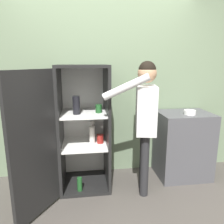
{
  "coord_description": "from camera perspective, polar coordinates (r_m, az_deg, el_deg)",
  "views": [
    {
      "loc": [
        -0.28,
        -2.09,
        1.61
      ],
      "look_at": [
        0.1,
        0.61,
        0.99
      ],
      "focal_mm": 35.0,
      "sensor_mm": 36.0,
      "label": 1
    }
  ],
  "objects": [
    {
      "name": "refrigerator",
      "position": [
        2.76,
        -9.59,
        -4.63
      ],
      "size": [
        1.0,
        1.16,
        1.58
      ],
      "color": "black",
      "rests_on": "ground_plane"
    },
    {
      "name": "person",
      "position": [
        2.6,
        8.63,
        0.1
      ],
      "size": [
        0.69,
        0.52,
        1.63
      ],
      "color": "#262628",
      "rests_on": "ground_plane"
    },
    {
      "name": "counter",
      "position": [
        3.29,
        18.01,
        -8.14
      ],
      "size": [
        0.71,
        0.55,
        0.93
      ],
      "color": "#4C4C51",
      "rests_on": "ground_plane"
    },
    {
      "name": "bowl",
      "position": [
        3.06,
        19.66,
        -0.09
      ],
      "size": [
        0.15,
        0.15,
        0.06
      ],
      "color": "white",
      "rests_on": "counter"
    },
    {
      "name": "ground_plane",
      "position": [
        2.66,
        -0.26,
        -24.43
      ],
      "size": [
        12.0,
        12.0,
        0.0
      ],
      "primitive_type": "plane",
      "color": "#4C4742"
    },
    {
      "name": "wall_back",
      "position": [
        3.1,
        -2.72,
        6.68
      ],
      "size": [
        7.0,
        0.06,
        2.55
      ],
      "color": "gray",
      "rests_on": "ground_plane"
    }
  ]
}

